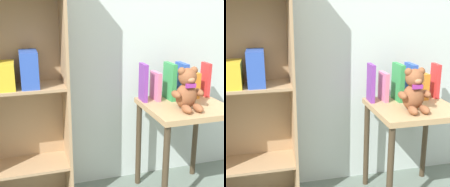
# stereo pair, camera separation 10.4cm
# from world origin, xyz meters

# --- Properties ---
(wall_back) EXTENTS (4.80, 0.06, 2.50)m
(wall_back) POSITION_xyz_m (0.00, 1.54, 1.25)
(wall_back) COLOR silver
(wall_back) RESTS_ON ground_plane
(bookshelf_side) EXTENTS (0.58, 0.29, 1.65)m
(bookshelf_side) POSITION_xyz_m (-0.90, 1.38, 0.92)
(bookshelf_side) COLOR tan
(bookshelf_side) RESTS_ON ground_plane
(display_table) EXTENTS (0.53, 0.50, 0.68)m
(display_table) POSITION_xyz_m (0.14, 1.16, 0.56)
(display_table) COLOR tan
(display_table) RESTS_ON ground_plane
(teddy_bear) EXTENTS (0.21, 0.19, 0.27)m
(teddy_bear) POSITION_xyz_m (0.11, 1.08, 0.80)
(teddy_bear) COLOR brown
(teddy_bear) RESTS_ON display_table
(book_standing_purple) EXTENTS (0.03, 0.12, 0.26)m
(book_standing_purple) POSITION_xyz_m (-0.09, 1.32, 0.81)
(book_standing_purple) COLOR purple
(book_standing_purple) RESTS_ON display_table
(book_standing_pink) EXTENTS (0.03, 0.13, 0.20)m
(book_standing_pink) POSITION_xyz_m (0.00, 1.32, 0.78)
(book_standing_pink) COLOR #D17093
(book_standing_pink) RESTS_ON display_table
(book_standing_green) EXTENTS (0.03, 0.15, 0.25)m
(book_standing_green) POSITION_xyz_m (0.10, 1.31, 0.80)
(book_standing_green) COLOR #33934C
(book_standing_green) RESTS_ON display_table
(book_standing_blue) EXTENTS (0.04, 0.14, 0.25)m
(book_standing_blue) POSITION_xyz_m (0.19, 1.31, 0.80)
(book_standing_blue) COLOR #2D51B7
(book_standing_blue) RESTS_ON display_table
(book_standing_orange) EXTENTS (0.04, 0.11, 0.18)m
(book_standing_orange) POSITION_xyz_m (0.29, 1.30, 0.77)
(book_standing_orange) COLOR orange
(book_standing_orange) RESTS_ON display_table
(book_standing_red) EXTENTS (0.03, 0.10, 0.24)m
(book_standing_red) POSITION_xyz_m (0.38, 1.31, 0.80)
(book_standing_red) COLOR red
(book_standing_red) RESTS_ON display_table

